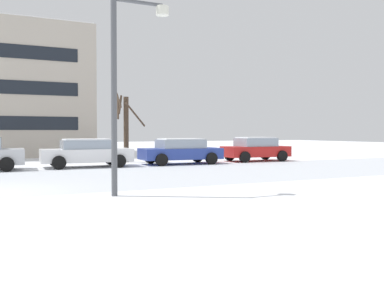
# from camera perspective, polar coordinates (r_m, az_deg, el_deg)

# --- Properties ---
(street_lamp) EXTENTS (1.66, 0.36, 5.44)m
(street_lamp) POSITION_cam_1_polar(r_m,az_deg,el_deg) (11.81, -9.05, 9.42)
(street_lamp) COLOR #4C4F54
(street_lamp) RESTS_ON ground
(parked_car_white) EXTENTS (4.39, 2.25, 1.40)m
(parked_car_white) POSITION_cam_1_polar(r_m,az_deg,el_deg) (21.56, -13.99, -1.11)
(parked_car_white) COLOR white
(parked_car_white) RESTS_ON ground
(parked_car_blue) EXTENTS (4.39, 2.20, 1.38)m
(parked_car_blue) POSITION_cam_1_polar(r_m,az_deg,el_deg) (22.91, -1.55, -0.93)
(parked_car_blue) COLOR #283D93
(parked_car_blue) RESTS_ON ground
(parked_car_red) EXTENTS (3.96, 2.12, 1.43)m
(parked_car_red) POSITION_cam_1_polar(r_m,az_deg,el_deg) (25.55, 8.54, -0.65)
(parked_car_red) COLOR red
(parked_car_red) RESTS_ON ground
(tree_far_right) EXTENTS (1.90, 1.91, 4.23)m
(tree_far_right) POSITION_cam_1_polar(r_m,az_deg,el_deg) (24.61, -8.97, 2.62)
(tree_far_right) COLOR #423326
(tree_far_right) RESTS_ON ground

